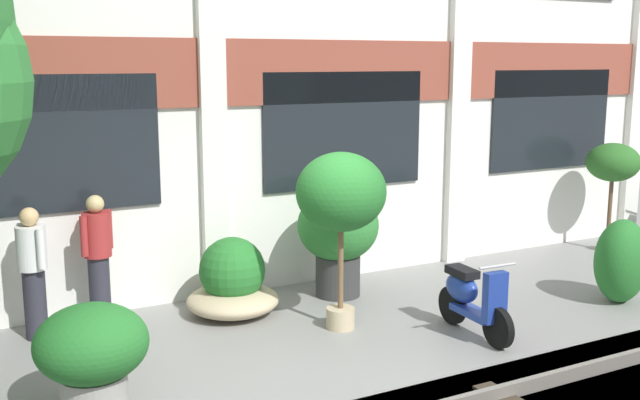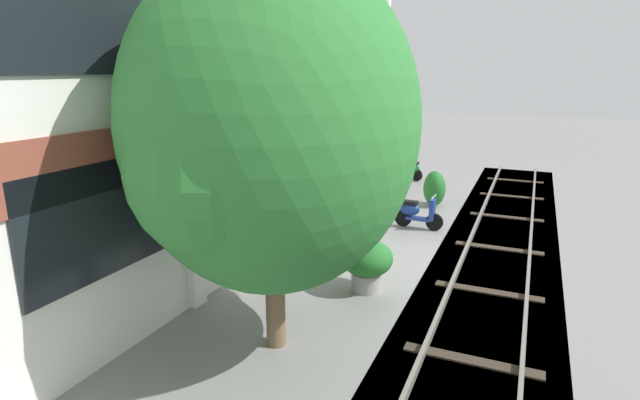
{
  "view_description": "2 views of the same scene",
  "coord_description": "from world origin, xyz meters",
  "px_view_note": "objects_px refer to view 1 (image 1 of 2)",
  "views": [
    {
      "loc": [
        -3.45,
        -6.79,
        3.27
      ],
      "look_at": [
        0.68,
        0.97,
        1.62
      ],
      "focal_mm": 42.0,
      "sensor_mm": 36.0,
      "label": 1
    },
    {
      "loc": [
        -11.22,
        -2.86,
        4.39
      ],
      "look_at": [
        -0.9,
        1.59,
        1.4
      ],
      "focal_mm": 28.0,
      "sensor_mm": 36.0,
      "label": 2
    }
  ],
  "objects_px": {
    "potted_plant_wide_bowl": "(233,284)",
    "resident_by_doorway": "(98,256)",
    "topiary_hedge": "(621,261)",
    "potted_plant_low_pan": "(341,196)",
    "scooter_near_curb": "(471,299)",
    "potted_plant_terracotta_small": "(613,166)",
    "potted_plant_ribbed_drum": "(92,351)",
    "potted_plant_fluted_column": "(338,233)",
    "resident_watching_tracks": "(33,269)"
  },
  "relations": [
    {
      "from": "potted_plant_wide_bowl",
      "to": "resident_by_doorway",
      "type": "xyz_separation_m",
      "value": [
        -1.6,
        0.45,
        0.47
      ]
    },
    {
      "from": "potted_plant_wide_bowl",
      "to": "topiary_hedge",
      "type": "distance_m",
      "value": 5.27
    },
    {
      "from": "potted_plant_low_pan",
      "to": "scooter_near_curb",
      "type": "relative_size",
      "value": 1.59
    },
    {
      "from": "potted_plant_terracotta_small",
      "to": "scooter_near_curb",
      "type": "height_order",
      "value": "potted_plant_terracotta_small"
    },
    {
      "from": "potted_plant_ribbed_drum",
      "to": "potted_plant_terracotta_small",
      "type": "xyz_separation_m",
      "value": [
        9.15,
        2.03,
        0.88
      ]
    },
    {
      "from": "potted_plant_low_pan",
      "to": "potted_plant_terracotta_small",
      "type": "bearing_deg",
      "value": 10.76
    },
    {
      "from": "topiary_hedge",
      "to": "potted_plant_ribbed_drum",
      "type": "bearing_deg",
      "value": 179.93
    },
    {
      "from": "potted_plant_fluted_column",
      "to": "topiary_hedge",
      "type": "bearing_deg",
      "value": -32.23
    },
    {
      "from": "potted_plant_fluted_column",
      "to": "resident_watching_tracks",
      "type": "bearing_deg",
      "value": 176.47
    },
    {
      "from": "potted_plant_low_pan",
      "to": "potted_plant_ribbed_drum",
      "type": "bearing_deg",
      "value": -164.19
    },
    {
      "from": "potted_plant_terracotta_small",
      "to": "resident_watching_tracks",
      "type": "xyz_separation_m",
      "value": [
        -9.35,
        0.27,
        -0.64
      ]
    },
    {
      "from": "potted_plant_terracotta_small",
      "to": "potted_plant_wide_bowl",
      "type": "bearing_deg",
      "value": -179.75
    },
    {
      "from": "scooter_near_curb",
      "to": "resident_watching_tracks",
      "type": "bearing_deg",
      "value": -113.58
    },
    {
      "from": "resident_by_doorway",
      "to": "topiary_hedge",
      "type": "height_order",
      "value": "resident_by_doorway"
    },
    {
      "from": "resident_by_doorway",
      "to": "topiary_hedge",
      "type": "xyz_separation_m",
      "value": [
        6.47,
        -2.46,
        -0.31
      ]
    },
    {
      "from": "potted_plant_low_pan",
      "to": "potted_plant_wide_bowl",
      "type": "bearing_deg",
      "value": 131.61
    },
    {
      "from": "potted_plant_ribbed_drum",
      "to": "topiary_hedge",
      "type": "distance_m",
      "value": 7.05
    },
    {
      "from": "potted_plant_ribbed_drum",
      "to": "potted_plant_terracotta_small",
      "type": "relative_size",
      "value": 0.56
    },
    {
      "from": "potted_plant_wide_bowl",
      "to": "resident_watching_tracks",
      "type": "distance_m",
      "value": 2.44
    },
    {
      "from": "potted_plant_wide_bowl",
      "to": "topiary_hedge",
      "type": "bearing_deg",
      "value": -22.42
    },
    {
      "from": "potted_plant_fluted_column",
      "to": "potted_plant_low_pan",
      "type": "bearing_deg",
      "value": -117.99
    },
    {
      "from": "potted_plant_wide_bowl",
      "to": "potted_plant_terracotta_small",
      "type": "bearing_deg",
      "value": 0.25
    },
    {
      "from": "potted_plant_fluted_column",
      "to": "topiary_hedge",
      "type": "xyz_separation_m",
      "value": [
        3.27,
        -2.06,
        -0.33
      ]
    },
    {
      "from": "potted_plant_ribbed_drum",
      "to": "scooter_near_curb",
      "type": "height_order",
      "value": "potted_plant_ribbed_drum"
    },
    {
      "from": "potted_plant_wide_bowl",
      "to": "potted_plant_fluted_column",
      "type": "bearing_deg",
      "value": 1.91
    },
    {
      "from": "potted_plant_low_pan",
      "to": "topiary_hedge",
      "type": "height_order",
      "value": "potted_plant_low_pan"
    },
    {
      "from": "potted_plant_fluted_column",
      "to": "potted_plant_wide_bowl",
      "type": "distance_m",
      "value": 1.67
    },
    {
      "from": "potted_plant_low_pan",
      "to": "resident_by_doorway",
      "type": "bearing_deg",
      "value": 148.86
    },
    {
      "from": "potted_plant_fluted_column",
      "to": "potted_plant_wide_bowl",
      "type": "bearing_deg",
      "value": -178.09
    },
    {
      "from": "potted_plant_terracotta_small",
      "to": "resident_watching_tracks",
      "type": "height_order",
      "value": "potted_plant_terracotta_small"
    },
    {
      "from": "potted_plant_ribbed_drum",
      "to": "resident_watching_tracks",
      "type": "height_order",
      "value": "resident_watching_tracks"
    },
    {
      "from": "potted_plant_terracotta_small",
      "to": "potted_plant_fluted_column",
      "type": "xyz_separation_m",
      "value": [
        -5.37,
        0.02,
        -0.59
      ]
    },
    {
      "from": "scooter_near_curb",
      "to": "resident_watching_tracks",
      "type": "relative_size",
      "value": 0.87
    },
    {
      "from": "resident_watching_tracks",
      "to": "potted_plant_fluted_column",
      "type": "bearing_deg",
      "value": 155.74
    },
    {
      "from": "potted_plant_wide_bowl",
      "to": "resident_watching_tracks",
      "type": "relative_size",
      "value": 0.76
    },
    {
      "from": "potted_plant_fluted_column",
      "to": "resident_watching_tracks",
      "type": "height_order",
      "value": "resident_watching_tracks"
    },
    {
      "from": "potted_plant_fluted_column",
      "to": "topiary_hedge",
      "type": "distance_m",
      "value": 3.88
    },
    {
      "from": "potted_plant_ribbed_drum",
      "to": "scooter_near_curb",
      "type": "xyz_separation_m",
      "value": [
        4.46,
        -0.01,
        -0.18
      ]
    },
    {
      "from": "potted_plant_low_pan",
      "to": "scooter_near_curb",
      "type": "height_order",
      "value": "potted_plant_low_pan"
    },
    {
      "from": "potted_plant_fluted_column",
      "to": "potted_plant_wide_bowl",
      "type": "height_order",
      "value": "potted_plant_fluted_column"
    },
    {
      "from": "potted_plant_terracotta_small",
      "to": "topiary_hedge",
      "type": "height_order",
      "value": "potted_plant_terracotta_small"
    },
    {
      "from": "scooter_near_curb",
      "to": "topiary_hedge",
      "type": "height_order",
      "value": "topiary_hedge"
    },
    {
      "from": "potted_plant_wide_bowl",
      "to": "scooter_near_curb",
      "type": "distance_m",
      "value": 3.04
    },
    {
      "from": "scooter_near_curb",
      "to": "resident_watching_tracks",
      "type": "distance_m",
      "value": 5.22
    },
    {
      "from": "scooter_near_curb",
      "to": "resident_watching_tracks",
      "type": "height_order",
      "value": "resident_watching_tracks"
    },
    {
      "from": "potted_plant_low_pan",
      "to": "resident_by_doorway",
      "type": "xyz_separation_m",
      "value": [
        -2.58,
        1.56,
        -0.78
      ]
    },
    {
      "from": "resident_by_doorway",
      "to": "resident_watching_tracks",
      "type": "distance_m",
      "value": 0.8
    },
    {
      "from": "potted_plant_fluted_column",
      "to": "potted_plant_wide_bowl",
      "type": "xyz_separation_m",
      "value": [
        -1.6,
        -0.05,
        -0.49
      ]
    },
    {
      "from": "resident_by_doorway",
      "to": "resident_watching_tracks",
      "type": "relative_size",
      "value": 1.03
    },
    {
      "from": "resident_by_doorway",
      "to": "topiary_hedge",
      "type": "relative_size",
      "value": 1.43
    }
  ]
}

